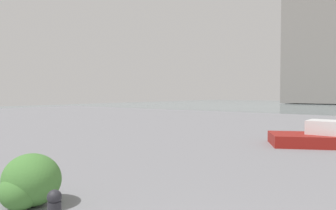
{
  "coord_description": "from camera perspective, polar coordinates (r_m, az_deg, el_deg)",
  "views": [
    {
      "loc": [
        -0.71,
        1.15,
        1.71
      ],
      "look_at": [
        6.51,
        -8.44,
        1.27
      ],
      "focal_mm": 34.12,
      "sensor_mm": 36.0,
      "label": 1
    }
  ],
  "objects": [
    {
      "name": "building_slab",
      "position": [
        64.78,
        26.05,
        12.94
      ],
      "size": [
        11.88,
        10.03,
        30.35
      ],
      "color": "gray",
      "rests_on": "ground"
    },
    {
      "name": "shrub_low",
      "position": [
        5.32,
        -24.9,
        -13.78
      ],
      "size": [
        0.65,
        0.58,
        0.55
      ],
      "color": "#477F38",
      "rests_on": "ground"
    },
    {
      "name": "shrub_round",
      "position": [
        5.41,
        -23.16,
        -12.15
      ],
      "size": [
        0.93,
        0.84,
        0.79
      ],
      "color": "#477F38",
      "rests_on": "ground"
    },
    {
      "name": "boat",
      "position": [
        11.66,
        26.94,
        -5.53
      ],
      "size": [
        4.0,
        3.12,
        0.95
      ],
      "color": "maroon",
      "rests_on": "ground"
    }
  ]
}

